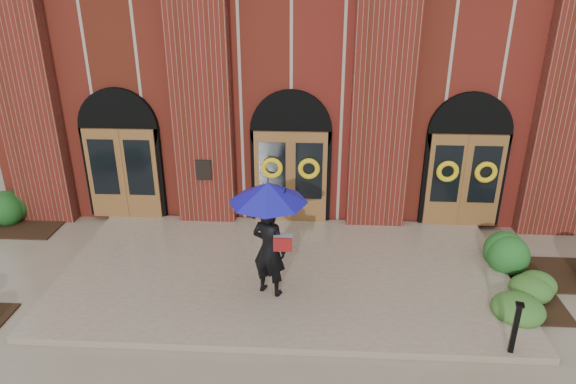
{
  "coord_description": "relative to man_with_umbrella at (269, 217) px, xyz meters",
  "views": [
    {
      "loc": [
        0.64,
        -9.84,
        6.36
      ],
      "look_at": [
        0.03,
        1.0,
        1.71
      ],
      "focal_mm": 32.0,
      "sensor_mm": 36.0,
      "label": 1
    }
  ],
  "objects": [
    {
      "name": "ground",
      "position": [
        0.26,
        0.73,
        -1.9
      ],
      "size": [
        90.0,
        90.0,
        0.0
      ],
      "primitive_type": "plane",
      "color": "gray",
      "rests_on": "ground"
    },
    {
      "name": "hedge_front_right",
      "position": [
        5.36,
        0.01,
        -1.66
      ],
      "size": [
        1.36,
        1.16,
        0.48
      ],
      "primitive_type": "ellipsoid",
      "color": "#346424",
      "rests_on": "ground"
    },
    {
      "name": "landing",
      "position": [
        0.26,
        0.88,
        -1.82
      ],
      "size": [
        10.0,
        5.3,
        0.15
      ],
      "primitive_type": "cube",
      "color": "tan",
      "rests_on": "ground"
    },
    {
      "name": "church_building",
      "position": [
        0.26,
        9.52,
        1.61
      ],
      "size": [
        16.2,
        12.53,
        7.0
      ],
      "color": "maroon",
      "rests_on": "ground"
    },
    {
      "name": "man_with_umbrella",
      "position": [
        0.0,
        0.0,
        0.0
      ],
      "size": [
        2.07,
        2.07,
        2.49
      ],
      "rotation": [
        0.0,
        0.0,
        2.72
      ],
      "color": "black",
      "rests_on": "landing"
    },
    {
      "name": "metal_post",
      "position": [
        4.44,
        -1.62,
        -1.21
      ],
      "size": [
        0.17,
        0.17,
        1.02
      ],
      "rotation": [
        0.0,
        0.0,
        -0.23
      ],
      "color": "black",
      "rests_on": "landing"
    }
  ]
}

